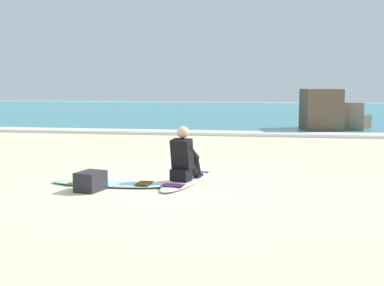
# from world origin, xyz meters

# --- Properties ---
(ground_plane) EXTENTS (80.00, 80.00, 0.00)m
(ground_plane) POSITION_xyz_m (0.00, 0.00, 0.00)
(ground_plane) COLOR beige
(sea) EXTENTS (80.00, 28.00, 0.10)m
(sea) POSITION_xyz_m (0.00, 22.51, 0.05)
(sea) COLOR teal
(sea) RESTS_ON ground
(breaking_foam) EXTENTS (80.00, 0.90, 0.11)m
(breaking_foam) POSITION_xyz_m (0.00, 8.81, 0.06)
(breaking_foam) COLOR white
(breaking_foam) RESTS_ON ground
(surfboard_main) EXTENTS (0.87, 2.35, 0.08)m
(surfboard_main) POSITION_xyz_m (0.23, 0.60, 0.04)
(surfboard_main) COLOR silver
(surfboard_main) RESTS_ON ground
(surfer_seated) EXTENTS (0.51, 0.76, 0.95)m
(surfer_seated) POSITION_xyz_m (0.21, 0.39, 0.44)
(surfer_seated) COLOR black
(surfer_seated) RESTS_ON surfboard_main
(surfboard_spare_near) EXTENTS (2.09, 0.61, 0.08)m
(surfboard_spare_near) POSITION_xyz_m (-1.07, -0.00, 0.04)
(surfboard_spare_near) COLOR #9ED1E5
(surfboard_spare_near) RESTS_ON ground
(rock_outcrop_distant) EXTENTS (2.74, 2.55, 1.57)m
(rock_outcrop_distant) POSITION_xyz_m (3.78, 10.51, 0.66)
(rock_outcrop_distant) COLOR brown
(rock_outcrop_distant) RESTS_ON ground
(beach_bag) EXTENTS (0.45, 0.55, 0.32)m
(beach_bag) POSITION_xyz_m (-1.20, -0.45, 0.16)
(beach_bag) COLOR #232328
(beach_bag) RESTS_ON ground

